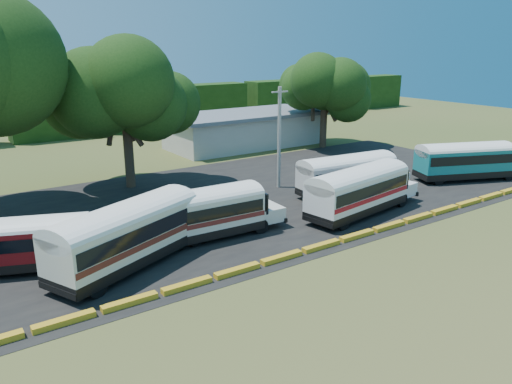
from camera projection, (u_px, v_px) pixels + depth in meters
ground at (271, 273)px, 26.83m from camera, size 160.00×160.00×0.00m
asphalt_strip at (186, 211)px, 36.85m from camera, size 64.00×24.00×0.02m
curb at (260, 264)px, 27.58m from camera, size 53.70×0.45×0.30m
terminal_building at (245, 129)px, 59.72m from camera, size 19.00×9.00×4.00m
treeline_backdrop at (50, 116)px, 63.89m from camera, size 130.00×4.00×6.00m
bus_red at (21, 241)px, 26.65m from camera, size 9.32×5.42×3.00m
bus_cream_west at (129, 231)px, 27.09m from camera, size 11.29×7.02×3.67m
bus_cream_east at (202, 211)px, 30.92m from camera, size 10.10×2.90×3.29m
bus_white_red at (360, 188)px, 35.42m from camera, size 10.98×4.22×3.52m
bus_white_blue at (349, 172)px, 40.21m from camera, size 10.32×3.51×3.33m
bus_teal at (466, 159)px, 44.65m from camera, size 10.58×6.26×3.41m
tree_center at (124, 87)px, 40.62m from camera, size 9.36×9.36×11.95m
tree_east at (325, 84)px, 57.47m from camera, size 8.19×8.19×10.39m
utility_pole at (279, 137)px, 41.61m from camera, size 1.60×0.30×8.52m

